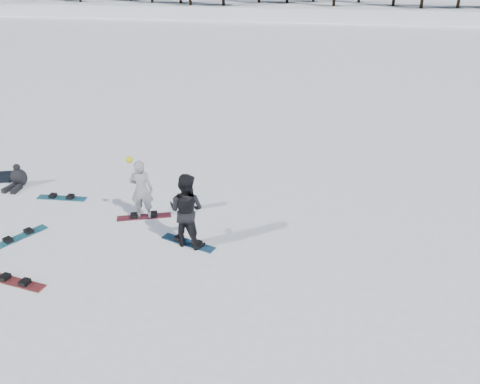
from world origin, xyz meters
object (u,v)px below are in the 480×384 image
snowboard_loose_b (15,282)px  snowboard_loose_c (62,198)px  snowboarder_man (186,210)px  gear_bag (4,177)px  seated_rider (18,178)px  snowboard_loose_a (19,237)px  snowboarder_woman (141,189)px

snowboard_loose_b → snowboard_loose_c: size_ratio=1.00×
snowboarder_man → gear_bag: bearing=-7.2°
snowboarder_man → snowboard_loose_b: size_ratio=1.29×
seated_rider → snowboard_loose_c: (1.78, -0.55, -0.27)m
gear_bag → snowboard_loose_a: 4.01m
snowboard_loose_c → snowboard_loose_a: bearing=-92.2°
snowboarder_woman → seated_rider: 4.85m
snowboard_loose_a → snowboard_loose_c: 2.29m
snowboarder_man → snowboard_loose_b: snowboarder_man is taller
seated_rider → gear_bag: 0.76m
snowboard_loose_a → snowboard_loose_b: (1.05, -1.71, 0.00)m
snowboard_loose_a → snowboard_loose_c: same height
seated_rider → snowboard_loose_c: seated_rider is taller
snowboard_loose_b → gear_bag: bearing=135.7°
snowboarder_woman → snowboard_loose_a: (-2.80, -1.65, -0.86)m
snowboard_loose_a → snowboard_loose_c: (-0.07, 2.28, 0.00)m
snowboarder_woman → snowboard_loose_b: 3.89m
snowboard_loose_b → snowboarder_woman: bearing=71.1°
snowboard_loose_a → snowboard_loose_b: size_ratio=1.00×
snowboard_loose_a → snowboard_loose_b: 2.01m
snowboard_loose_b → snowboard_loose_c: (-1.13, 4.00, 0.00)m
snowboard_loose_c → gear_bag: bearing=158.1°
gear_bag → snowboarder_man: bearing=-19.8°
seated_rider → snowboard_loose_a: seated_rider is taller
snowboarder_man → seated_rider: 6.70m
snowboarder_woman → snowboard_loose_b: size_ratio=1.25×
snowboarder_woman → seated_rider: (-4.66, 1.18, -0.59)m
snowboard_loose_b → seated_rider: bearing=131.3°
gear_bag → snowboard_loose_c: (2.48, -0.80, -0.14)m
snowboarder_woman → snowboarder_man: size_ratio=0.97×
snowboarder_woman → seated_rider: size_ratio=2.09×
snowboarder_woman → snowboard_loose_c: (-2.88, 0.63, -0.86)m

